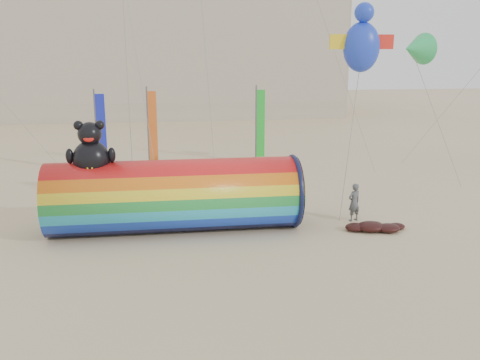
{
  "coord_description": "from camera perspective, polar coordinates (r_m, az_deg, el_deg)",
  "views": [
    {
      "loc": [
        -2.52,
        -19.01,
        7.46
      ],
      "look_at": [
        0.5,
        1.5,
        2.4
      ],
      "focal_mm": 40.0,
      "sensor_mm": 36.0,
      "label": 1
    }
  ],
  "objects": [
    {
      "name": "fabric_bundle",
      "position": [
        23.41,
        14.19,
        -4.86
      ],
      "size": [
        2.62,
        1.35,
        0.41
      ],
      "color": "#3E0F0B",
      "rests_on": "ground"
    },
    {
      "name": "festival_banners",
      "position": [
        34.69,
        -7.18,
        5.62
      ],
      "size": [
        10.84,
        2.0,
        5.2
      ],
      "color": "#59595E",
      "rests_on": "ground"
    },
    {
      "name": "ground",
      "position": [
        20.58,
        -0.78,
        -7.54
      ],
      "size": [
        160.0,
        160.0,
        0.0
      ],
      "primitive_type": "plane",
      "color": "#CCB58C",
      "rests_on": "ground"
    },
    {
      "name": "kite_handler",
      "position": [
        24.33,
        12.07,
        -2.34
      ],
      "size": [
        0.74,
        0.62,
        1.72
      ],
      "primitive_type": "imported",
      "rotation": [
        0.0,
        0.0,
        3.53
      ],
      "color": "#4D5053",
      "rests_on": "ground"
    },
    {
      "name": "windsock_assembly",
      "position": [
        22.55,
        -7.03,
        -1.46
      ],
      "size": [
        10.44,
        3.18,
        4.81
      ],
      "color": "red",
      "rests_on": "ground"
    },
    {
      "name": "hotel_building",
      "position": [
        65.71,
        -17.32,
        15.62
      ],
      "size": [
        60.4,
        15.4,
        20.6
      ],
      "color": "#B7AD99",
      "rests_on": "ground"
    }
  ]
}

